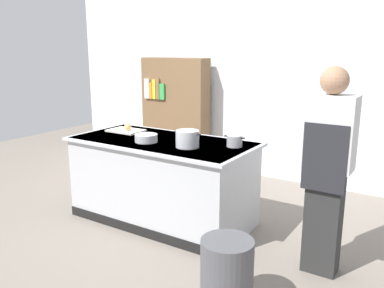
{
  "coord_description": "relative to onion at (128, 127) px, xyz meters",
  "views": [
    {
      "loc": [
        2.51,
        -3.32,
        1.86
      ],
      "look_at": [
        0.25,
        0.2,
        0.85
      ],
      "focal_mm": 37.74,
      "sensor_mm": 36.0,
      "label": 1
    }
  ],
  "objects": [
    {
      "name": "stock_pot",
      "position": [
        0.97,
        -0.23,
        0.02
      ],
      "size": [
        0.3,
        0.23,
        0.17
      ],
      "color": "#B7BABF",
      "rests_on": "counter_island"
    },
    {
      "name": "trash_bin",
      "position": [
        1.9,
        -1.12,
        -0.7
      ],
      "size": [
        0.38,
        0.38,
        0.53
      ],
      "primitive_type": "cylinder",
      "color": "#4C4C51",
      "rests_on": "ground_plane"
    },
    {
      "name": "onion",
      "position": [
        0.0,
        0.0,
        0.0
      ],
      "size": [
        0.08,
        0.08,
        0.08
      ],
      "primitive_type": "sphere",
      "color": "tan",
      "rests_on": "cutting_board"
    },
    {
      "name": "person_chef",
      "position": [
        2.33,
        -0.24,
        -0.05
      ],
      "size": [
        0.38,
        0.25,
        1.72
      ],
      "rotation": [
        0.0,
        0.0,
        1.48
      ],
      "color": "#292929",
      "rests_on": "ground_plane"
    },
    {
      "name": "mixing_bowl",
      "position": [
        0.49,
        -0.27,
        -0.02
      ],
      "size": [
        0.24,
        0.24,
        0.08
      ],
      "primitive_type": "cylinder",
      "color": "#B7BABF",
      "rests_on": "counter_island"
    },
    {
      "name": "bookshelf",
      "position": [
        -0.51,
        1.68,
        -0.11
      ],
      "size": [
        1.1,
        0.31,
        1.7
      ],
      "color": "brown",
      "rests_on": "ground_plane"
    },
    {
      "name": "ground_plane",
      "position": [
        0.58,
        -0.12,
        -0.96
      ],
      "size": [
        10.0,
        10.0,
        0.0
      ],
      "primitive_type": "plane",
      "color": "slate"
    },
    {
      "name": "back_wall",
      "position": [
        0.58,
        1.98,
        0.54
      ],
      "size": [
        6.4,
        0.12,
        3.0
      ],
      "primitive_type": "cube",
      "color": "silver",
      "rests_on": "ground_plane"
    },
    {
      "name": "sauce_pan",
      "position": [
        1.35,
        0.04,
        -0.0
      ],
      "size": [
        0.22,
        0.15,
        0.11
      ],
      "color": "#99999E",
      "rests_on": "counter_island"
    },
    {
      "name": "juice_cup",
      "position": [
        0.71,
        0.09,
        -0.01
      ],
      "size": [
        0.07,
        0.07,
        0.1
      ],
      "primitive_type": "cylinder",
      "color": "yellow",
      "rests_on": "counter_island"
    },
    {
      "name": "cutting_board",
      "position": [
        -0.05,
        0.02,
        -0.05
      ],
      "size": [
        0.4,
        0.28,
        0.02
      ],
      "primitive_type": "cube",
      "color": "silver",
      "rests_on": "counter_island"
    },
    {
      "name": "counter_island",
      "position": [
        0.58,
        -0.12,
        -0.5
      ],
      "size": [
        1.98,
        0.98,
        0.9
      ],
      "color": "#B7BABF",
      "rests_on": "ground_plane"
    }
  ]
}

